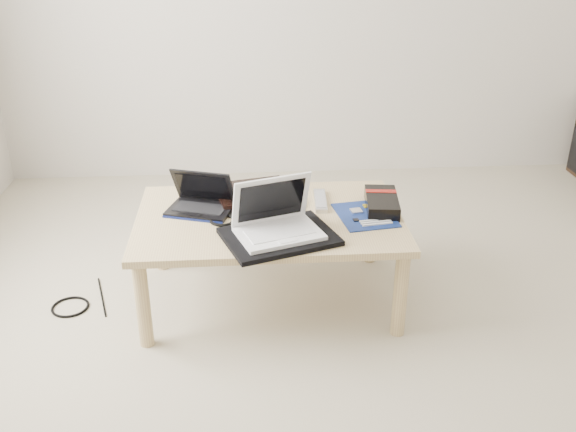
{
  "coord_description": "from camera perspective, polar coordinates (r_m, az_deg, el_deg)",
  "views": [
    {
      "loc": [
        -0.53,
        -1.9,
        1.55
      ],
      "look_at": [
        -0.36,
        0.5,
        0.4
      ],
      "focal_mm": 40.0,
      "sensor_mm": 36.0,
      "label": 1
    }
  ],
  "objects": [
    {
      "name": "ground",
      "position": [
        2.51,
        9.27,
        -12.97
      ],
      "size": [
        4.0,
        4.0,
        0.0
      ],
      "primitive_type": "plane",
      "color": "beige",
      "rests_on": "ground"
    },
    {
      "name": "coffee_table",
      "position": [
        2.68,
        -1.68,
        -0.93
      ],
      "size": [
        1.1,
        0.7,
        0.4
      ],
      "color": "tan",
      "rests_on": "ground"
    },
    {
      "name": "book",
      "position": [
        2.84,
        -3.13,
        2.02
      ],
      "size": [
        0.37,
        0.33,
        0.03
      ],
      "color": "black",
      "rests_on": "coffee_table"
    },
    {
      "name": "netbook",
      "position": [
        2.72,
        -7.72,
        1.25
      ],
      "size": [
        0.31,
        0.26,
        0.18
      ],
      "color": "black",
      "rests_on": "coffee_table"
    },
    {
      "name": "tablet",
      "position": [
        2.71,
        -1.68,
        0.7
      ],
      "size": [
        0.33,
        0.28,
        0.02
      ],
      "color": "black",
      "rests_on": "coffee_table"
    },
    {
      "name": "remote",
      "position": [
        2.78,
        2.89,
        1.39
      ],
      "size": [
        0.07,
        0.23,
        0.02
      ],
      "color": "#BCBCC1",
      "rests_on": "coffee_table"
    },
    {
      "name": "neoprene_sleeve",
      "position": [
        2.47,
        -0.79,
        -1.84
      ],
      "size": [
        0.49,
        0.42,
        0.02
      ],
      "primitive_type": "cube",
      "rotation": [
        0.0,
        0.0,
        0.34
      ],
      "color": "black",
      "rests_on": "coffee_table"
    },
    {
      "name": "white_laptop",
      "position": [
        2.46,
        -1.03,
        -0.52
      ],
      "size": [
        0.37,
        0.31,
        0.22
      ],
      "color": "white",
      "rests_on": "neoprene_sleeve"
    },
    {
      "name": "motherboard",
      "position": [
        2.68,
        6.9,
        0.09
      ],
      "size": [
        0.26,
        0.3,
        0.01
      ],
      "color": "#0C1E51",
      "rests_on": "coffee_table"
    },
    {
      "name": "gpu_box",
      "position": [
        2.74,
        8.33,
        1.19
      ],
      "size": [
        0.16,
        0.28,
        0.06
      ],
      "color": "black",
      "rests_on": "coffee_table"
    },
    {
      "name": "cable_coil",
      "position": [
        2.62,
        -5.86,
        -0.38
      ],
      "size": [
        0.11,
        0.11,
        0.01
      ],
      "primitive_type": "torus",
      "rotation": [
        0.0,
        0.0,
        -0.06
      ],
      "color": "black",
      "rests_on": "coffee_table"
    },
    {
      "name": "floor_cable_coil",
      "position": [
        2.94,
        -18.79,
        -7.66
      ],
      "size": [
        0.18,
        0.18,
        0.01
      ],
      "primitive_type": "torus",
      "rotation": [
        0.0,
        0.0,
        -0.16
      ],
      "color": "black",
      "rests_on": "ground"
    },
    {
      "name": "floor_cable_trail",
      "position": [
        2.97,
        -16.21,
        -6.9
      ],
      "size": [
        0.1,
        0.31,
        0.01
      ],
      "primitive_type": "cylinder",
      "rotation": [
        1.57,
        0.0,
        0.28
      ],
      "color": "black",
      "rests_on": "ground"
    }
  ]
}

